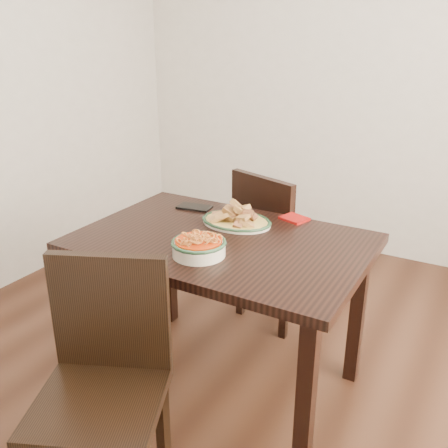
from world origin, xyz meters
The scene contains 9 objects.
floor centered at (0.00, 0.00, 0.00)m, with size 3.50×3.50×0.00m, color #331B10.
wall_back centered at (0.00, 1.75, 1.30)m, with size 3.50×0.10×2.60m, color silver.
dining_table centered at (-0.02, -0.13, 0.66)m, with size 1.24×0.83×0.75m.
chair_far centered at (-0.04, 0.49, 0.50)m, with size 0.53×0.53×0.89m.
chair_near centered at (-0.08, -0.83, 0.50)m, with size 0.55×0.55×0.89m.
fish_plate centered at (-0.04, 0.06, 0.79)m, with size 0.33×0.26×0.11m.
noodle_bowl centered at (-0.01, -0.32, 0.79)m, with size 0.22×0.22×0.08m.
smartphone centered at (-0.33, 0.14, 0.76)m, with size 0.17×0.09×0.01m, color black.
napkin centered at (0.17, 0.24, 0.76)m, with size 0.12×0.10×0.01m, color #970E0B.
Camera 1 is at (0.98, -1.85, 1.59)m, focal length 40.00 mm.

